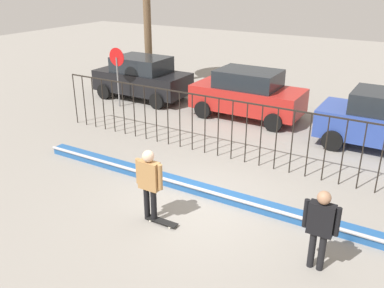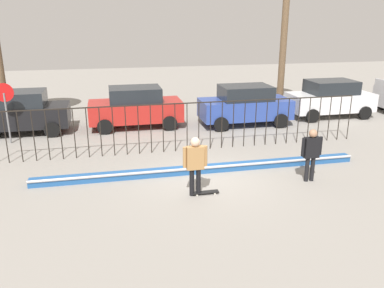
{
  "view_description": "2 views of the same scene",
  "coord_description": "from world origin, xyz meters",
  "px_view_note": "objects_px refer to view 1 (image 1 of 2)",
  "views": [
    {
      "loc": [
        4.48,
        -7.77,
        5.42
      ],
      "look_at": [
        -0.55,
        0.72,
        1.28
      ],
      "focal_mm": 38.86,
      "sensor_mm": 36.0,
      "label": 1
    },
    {
      "loc": [
        -2.95,
        -11.41,
        5.0
      ],
      "look_at": [
        -0.25,
        0.92,
        0.92
      ],
      "focal_mm": 36.84,
      "sensor_mm": 36.0,
      "label": 2
    }
  ],
  "objects_px": {
    "skateboard": "(162,221)",
    "camera_operator": "(321,223)",
    "skateboarder": "(149,179)",
    "stop_sign": "(117,69)",
    "parked_car_red": "(248,94)",
    "parked_car_black": "(142,77)"
  },
  "relations": [
    {
      "from": "camera_operator",
      "to": "stop_sign",
      "type": "relative_size",
      "value": 0.68
    },
    {
      "from": "camera_operator",
      "to": "parked_car_black",
      "type": "bearing_deg",
      "value": -2.97
    },
    {
      "from": "parked_car_red",
      "to": "skateboard",
      "type": "bearing_deg",
      "value": -77.8
    },
    {
      "from": "camera_operator",
      "to": "stop_sign",
      "type": "height_order",
      "value": "stop_sign"
    },
    {
      "from": "stop_sign",
      "to": "skateboard",
      "type": "bearing_deg",
      "value": -44.32
    },
    {
      "from": "parked_car_black",
      "to": "stop_sign",
      "type": "bearing_deg",
      "value": -95.32
    },
    {
      "from": "skateboarder",
      "to": "parked_car_black",
      "type": "bearing_deg",
      "value": 106.5
    },
    {
      "from": "camera_operator",
      "to": "skateboard",
      "type": "bearing_deg",
      "value": 39.06
    },
    {
      "from": "skateboard",
      "to": "parked_car_red",
      "type": "distance_m",
      "value": 8.14
    },
    {
      "from": "skateboarder",
      "to": "stop_sign",
      "type": "bearing_deg",
      "value": 112.93
    },
    {
      "from": "skateboard",
      "to": "camera_operator",
      "type": "relative_size",
      "value": 0.47
    },
    {
      "from": "camera_operator",
      "to": "parked_car_red",
      "type": "bearing_deg",
      "value": -23.06
    },
    {
      "from": "skateboard",
      "to": "parked_car_red",
      "type": "height_order",
      "value": "parked_car_red"
    },
    {
      "from": "skateboarder",
      "to": "stop_sign",
      "type": "xyz_separation_m",
      "value": [
        -6.37,
        6.52,
        0.55
      ]
    },
    {
      "from": "skateboard",
      "to": "camera_operator",
      "type": "height_order",
      "value": "camera_operator"
    },
    {
      "from": "skateboard",
      "to": "parked_car_red",
      "type": "xyz_separation_m",
      "value": [
        -1.38,
        7.97,
        0.91
      ]
    },
    {
      "from": "skateboarder",
      "to": "parked_car_red",
      "type": "relative_size",
      "value": 0.41
    },
    {
      "from": "parked_car_black",
      "to": "stop_sign",
      "type": "xyz_separation_m",
      "value": [
        -0.14,
        -1.48,
        0.64
      ]
    },
    {
      "from": "skateboard",
      "to": "parked_car_black",
      "type": "height_order",
      "value": "parked_car_black"
    },
    {
      "from": "skateboard",
      "to": "camera_operator",
      "type": "distance_m",
      "value": 3.62
    },
    {
      "from": "camera_operator",
      "to": "parked_car_red",
      "type": "relative_size",
      "value": 0.4
    },
    {
      "from": "skateboard",
      "to": "skateboarder",
      "type": "bearing_deg",
      "value": 176.54
    }
  ]
}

